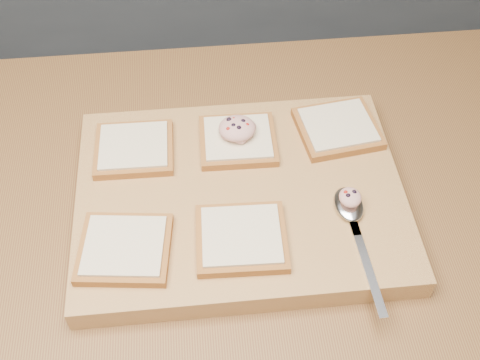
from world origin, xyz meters
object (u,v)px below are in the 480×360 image
(bread_far_center, at_px, (238,140))
(spoon, at_px, (351,213))
(cutting_board, at_px, (240,197))
(tuna_salad_dollop, at_px, (237,128))

(bread_far_center, distance_m, spoon, 0.20)
(cutting_board, distance_m, spoon, 0.16)
(tuna_salad_dollop, bearing_deg, spoon, -47.46)
(cutting_board, distance_m, tuna_salad_dollop, 0.10)
(bread_far_center, bearing_deg, cutting_board, -93.66)
(cutting_board, relative_size, tuna_salad_dollop, 8.40)
(bread_far_center, relative_size, spoon, 0.57)
(cutting_board, relative_size, spoon, 2.29)
(cutting_board, height_order, bread_far_center, bread_far_center)
(spoon, bearing_deg, bread_far_center, 133.22)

